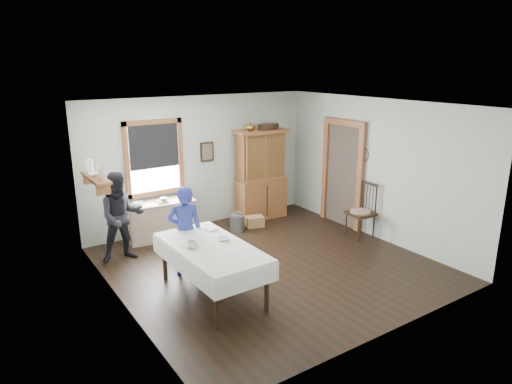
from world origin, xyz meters
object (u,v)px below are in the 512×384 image
dining_table (212,270)px  pail (237,223)px  wicker_basket (255,221)px  work_counter (161,220)px  china_hutch (261,174)px  spindle_chair (361,211)px  woman_blue (185,234)px  figure_dark (122,220)px

dining_table → pail: size_ratio=6.02×
wicker_basket → work_counter: bearing=166.6°
china_hutch → spindle_chair: (0.92, -2.11, -0.42)m
spindle_chair → wicker_basket: (-1.37, 1.67, -0.44)m
dining_table → woman_blue: size_ratio=1.41×
work_counter → dining_table: size_ratio=0.67×
dining_table → work_counter: bearing=84.4°
work_counter → woman_blue: bearing=-94.2°
china_hutch → wicker_basket: (-0.45, -0.44, -0.87)m
china_hutch → dining_table: (-2.59, -2.53, -0.59)m
wicker_basket → woman_blue: (-2.16, -1.24, 0.58)m
dining_table → woman_blue: woman_blue is taller
spindle_chair → wicker_basket: bearing=132.4°
china_hutch → figure_dark: size_ratio=1.34×
dining_table → wicker_basket: size_ratio=5.30×
dining_table → pail: 2.71m
work_counter → wicker_basket: (1.89, -0.45, -0.27)m
spindle_chair → pail: spindle_chair is taller
china_hutch → woman_blue: 3.11m
figure_dark → dining_table: bearing=-63.9°
china_hutch → pail: bearing=-149.1°
woman_blue → wicker_basket: bearing=-130.5°
pail → dining_table: bearing=-129.3°
spindle_chair → wicker_basket: spindle_chair is taller
wicker_basket → china_hutch: bearing=44.0°
work_counter → dining_table: 2.55m
wicker_basket → figure_dark: bearing=-177.5°
woman_blue → china_hutch: bearing=-127.7°
wicker_basket → woman_blue: woman_blue is taller
pail → work_counter: bearing=162.8°
spindle_chair → figure_dark: 4.47m
pail → figure_dark: size_ratio=0.22×
china_hutch → woman_blue: (-2.61, -1.68, -0.29)m
dining_table → woman_blue: (-0.02, 0.85, 0.30)m
pail → figure_dark: 2.46m
pail → woman_blue: woman_blue is taller
dining_table → woman_blue: 0.90m
spindle_chair → pail: size_ratio=3.41×
dining_table → pail: (1.71, 2.09, -0.23)m
china_hutch → wicker_basket: bearing=-131.5°
china_hutch → wicker_basket: china_hutch is taller
wicker_basket → spindle_chair: bearing=-50.7°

